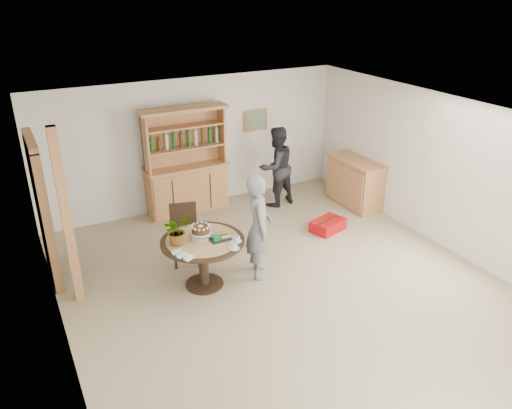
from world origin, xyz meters
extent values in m
plane|color=tan|center=(0.00, 0.00, 0.00)|extent=(7.00, 7.00, 0.00)
cube|color=white|center=(0.00, 3.50, 1.25)|extent=(6.00, 0.04, 2.50)
cube|color=white|center=(-3.00, 0.00, 1.25)|extent=(0.04, 7.00, 2.50)
cube|color=white|center=(3.00, 0.00, 1.25)|extent=(0.04, 7.00, 2.50)
cube|color=white|center=(0.00, 0.00, 2.50)|extent=(6.00, 7.00, 0.04)
cube|color=tan|center=(1.30, 3.47, 1.55)|extent=(0.52, 0.03, 0.42)
cube|color=#59724C|center=(1.30, 3.45, 1.55)|extent=(0.44, 0.02, 0.34)
cube|color=black|center=(-2.94, 2.00, 1.05)|extent=(0.10, 0.90, 2.10)
cube|color=tan|center=(-2.92, 1.50, 1.05)|extent=(0.12, 0.10, 2.10)
cube|color=tan|center=(-2.92, 2.50, 1.05)|extent=(0.12, 0.10, 2.10)
cube|color=tan|center=(-2.92, 2.00, 2.13)|extent=(0.12, 1.10, 0.10)
cube|color=tan|center=(-2.70, 1.20, 1.25)|extent=(0.12, 0.12, 2.50)
cube|color=tan|center=(-0.30, 3.24, 0.45)|extent=(1.50, 0.50, 0.90)
cube|color=tan|center=(-0.30, 3.24, 0.92)|extent=(1.56, 0.54, 0.04)
cube|color=tan|center=(-0.30, 3.34, 1.47)|extent=(1.50, 0.04, 1.06)
cube|color=tan|center=(-1.03, 3.19, 1.47)|extent=(0.04, 0.34, 1.06)
cube|color=tan|center=(0.43, 3.19, 1.47)|extent=(0.04, 0.34, 1.06)
cube|color=tan|center=(-0.30, 3.19, 1.30)|extent=(1.44, 0.32, 0.03)
cube|color=tan|center=(-0.30, 3.19, 1.70)|extent=(1.44, 0.32, 0.03)
cube|color=tan|center=(-0.30, 3.19, 2.01)|extent=(1.62, 0.40, 0.06)
cylinder|color=#194C1E|center=(-0.86, 3.19, 1.46)|extent=(0.07, 0.07, 0.28)
cylinder|color=#4C2D14|center=(-0.70, 3.19, 1.46)|extent=(0.07, 0.07, 0.28)
cylinder|color=#B2BFB2|center=(-0.54, 3.19, 1.46)|extent=(0.07, 0.07, 0.28)
cylinder|color=#194C1E|center=(-0.38, 3.19, 1.46)|extent=(0.07, 0.07, 0.28)
cylinder|color=#4C2D14|center=(-0.22, 3.19, 1.46)|extent=(0.07, 0.07, 0.28)
cylinder|color=#B2BFB2|center=(-0.06, 3.19, 1.46)|extent=(0.07, 0.07, 0.28)
cylinder|color=#194C1E|center=(0.10, 3.19, 1.46)|extent=(0.07, 0.07, 0.28)
cylinder|color=#4C2D14|center=(0.26, 3.19, 1.46)|extent=(0.07, 0.07, 0.28)
cube|color=tan|center=(2.74, 2.00, 0.45)|extent=(0.50, 1.20, 0.90)
cube|color=tan|center=(2.74, 2.00, 0.92)|extent=(0.54, 1.26, 0.04)
cylinder|color=black|center=(-1.01, 0.69, 0.73)|extent=(1.20, 1.20, 0.04)
cylinder|color=black|center=(-1.01, 0.69, 0.36)|extent=(0.14, 0.14, 0.70)
cylinder|color=black|center=(-1.01, 0.69, 0.01)|extent=(0.56, 0.56, 0.03)
cylinder|color=tan|center=(-1.01, 0.69, 0.76)|extent=(1.04, 1.04, 0.01)
cube|color=black|center=(-1.01, 1.44, 0.45)|extent=(0.52, 0.52, 0.04)
cube|color=black|center=(-0.96, 1.63, 0.70)|extent=(0.41, 0.14, 0.46)
cube|color=black|center=(-0.96, 1.63, 0.92)|extent=(0.42, 0.15, 0.05)
cube|color=black|center=(-1.23, 1.32, 0.22)|extent=(0.04, 0.04, 0.44)
cube|color=black|center=(-0.88, 1.22, 0.22)|extent=(0.03, 0.04, 0.44)
cube|color=black|center=(-1.13, 1.66, 0.22)|extent=(0.04, 0.04, 0.44)
cube|color=black|center=(-0.79, 1.57, 0.22)|extent=(0.03, 0.04, 0.44)
cylinder|color=white|center=(-1.01, 0.74, 0.77)|extent=(0.28, 0.28, 0.01)
cylinder|color=white|center=(-1.01, 0.74, 0.81)|extent=(0.05, 0.05, 0.08)
cylinder|color=white|center=(-1.01, 0.74, 0.85)|extent=(0.30, 0.30, 0.01)
cylinder|color=#492815|center=(-1.01, 0.74, 0.90)|extent=(0.26, 0.26, 0.09)
cylinder|color=white|center=(-1.01, 0.74, 0.95)|extent=(0.08, 0.08, 0.01)
sphere|color=white|center=(-0.89, 0.74, 0.95)|extent=(0.04, 0.04, 0.04)
sphere|color=white|center=(-0.90, 0.80, 0.95)|extent=(0.04, 0.04, 0.04)
sphere|color=white|center=(-0.95, 0.85, 0.95)|extent=(0.04, 0.04, 0.04)
sphere|color=white|center=(-1.01, 0.86, 0.95)|extent=(0.04, 0.04, 0.04)
sphere|color=white|center=(-1.07, 0.85, 0.95)|extent=(0.04, 0.04, 0.04)
sphere|color=white|center=(-1.11, 0.80, 0.95)|extent=(0.04, 0.04, 0.04)
sphere|color=white|center=(-1.13, 0.74, 0.95)|extent=(0.04, 0.04, 0.04)
sphere|color=white|center=(-1.11, 0.68, 0.95)|extent=(0.04, 0.04, 0.04)
sphere|color=white|center=(-1.07, 0.64, 0.95)|extent=(0.04, 0.04, 0.04)
sphere|color=white|center=(-1.01, 0.62, 0.95)|extent=(0.04, 0.04, 0.04)
sphere|color=white|center=(-0.95, 0.64, 0.95)|extent=(0.04, 0.04, 0.04)
sphere|color=white|center=(-0.90, 0.68, 0.95)|extent=(0.04, 0.04, 0.04)
imported|color=#3F7233|center=(-1.36, 0.74, 0.97)|extent=(0.47, 0.44, 0.42)
cube|color=black|center=(-0.79, 0.57, 0.77)|extent=(0.30, 0.20, 0.01)
cube|color=#0D7C30|center=(-0.85, 0.57, 0.80)|extent=(0.10, 0.10, 0.06)
cube|color=#0D7C30|center=(-0.85, 0.57, 0.83)|extent=(0.11, 0.02, 0.01)
cylinder|color=silver|center=(-0.61, 0.41, 0.76)|extent=(0.15, 0.15, 0.01)
imported|color=silver|center=(-0.61, 0.41, 0.81)|extent=(0.10, 0.10, 0.08)
cylinder|color=silver|center=(-0.73, 0.24, 0.76)|extent=(0.15, 0.15, 0.01)
imported|color=silver|center=(-0.73, 0.24, 0.81)|extent=(0.08, 0.08, 0.07)
cube|color=white|center=(-1.46, 0.49, 0.78)|extent=(0.14, 0.08, 0.03)
cube|color=white|center=(-1.43, 0.37, 0.78)|extent=(0.16, 0.11, 0.03)
cube|color=white|center=(-1.37, 0.27, 0.78)|extent=(0.16, 0.14, 0.03)
imported|color=slate|center=(-0.16, 0.59, 0.80)|extent=(0.57, 0.69, 1.61)
imported|color=black|center=(1.37, 2.73, 0.79)|extent=(0.86, 0.73, 1.59)
cube|color=#BD090D|center=(1.62, 1.29, 0.10)|extent=(0.69, 0.56, 0.20)
cube|color=black|center=(1.62, 1.29, 0.20)|extent=(0.55, 0.20, 0.01)
camera|label=1|loc=(-3.24, -5.17, 4.12)|focal=35.00mm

